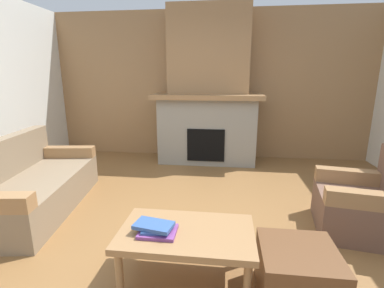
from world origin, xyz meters
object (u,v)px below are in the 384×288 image
armchair (364,205)px  ottoman (297,275)px  coffee_table (186,237)px  fireplace (208,97)px  couch (31,186)px

armchair → ottoman: size_ratio=1.68×
coffee_table → fireplace: bearing=91.2°
fireplace → ottoman: 3.51m
fireplace → ottoman: fireplace is taller
ottoman → fireplace: bearing=104.7°
couch → fireplace: bearing=49.4°
fireplace → armchair: (1.73, -2.26, -0.87)m
fireplace → ottoman: size_ratio=5.19×
armchair → fireplace: bearing=127.4°
fireplace → armchair: size_ratio=3.10×
coffee_table → couch: bearing=154.4°
fireplace → armchair: 2.97m
ottoman → couch: bearing=159.3°
fireplace → couch: (-1.90, -2.22, -0.88)m
armchair → ottoman: armchair is taller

